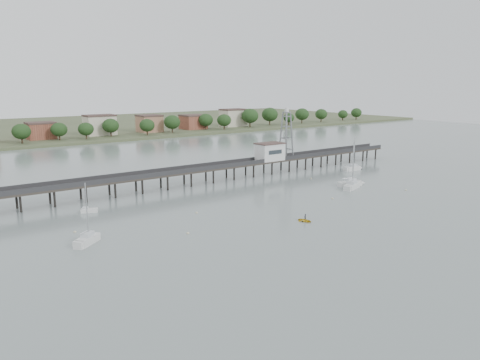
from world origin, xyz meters
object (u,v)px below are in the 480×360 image
Objects in this scene: sailboat_c at (354,186)px; white_tender at (89,210)px; pier at (199,170)px; sailboat_a at (91,238)px; sailboat_e at (355,168)px; yellow_dinghy at (305,221)px; sailboat_d at (354,183)px; lattice_tower at (286,135)px.

white_tender is at bearing 145.58° from sailboat_c.
sailboat_a reaches higher than pier.
white_tender is (-83.65, 1.36, -0.24)m from sailboat_e.
sailboat_e reaches higher than pier.
pier is 49.57m from sailboat_a.
yellow_dinghy is at bearing -92.17° from pier.
sailboat_a is at bearing -165.14° from sailboat_d.
lattice_tower reaches higher than sailboat_c.
pier is 51.43m from sailboat_e.
pier is 41.79m from sailboat_d.
pier reaches higher than yellow_dinghy.
sailboat_c reaches higher than white_tender.
sailboat_e is 1.02× the size of sailboat_a.
sailboat_e is at bearing 15.74° from yellow_dinghy.
white_tender is (-33.71, -10.50, -3.38)m from pier.
sailboat_a is at bearing -163.46° from sailboat_e.
sailboat_d is at bearing -36.33° from sailboat_a.
lattice_tower is at bearing 152.79° from sailboat_e.
yellow_dinghy is (32.10, -32.03, -0.41)m from white_tender.
sailboat_c is 0.99× the size of sailboat_d.
sailboat_c is at bearing -43.65° from pier.
sailboat_e is (49.94, -11.85, -3.14)m from pier.
sailboat_a is (-39.83, -29.34, -3.14)m from pier.
lattice_tower is at bearing 31.62° from white_tender.
sailboat_d is (-17.83, -14.71, -0.01)m from sailboat_e.
white_tender is (-65.82, 16.07, -0.23)m from sailboat_d.
sailboat_c is (-20.22, -16.51, -0.01)m from sailboat_e.
lattice_tower is 1.41× the size of sailboat_a.
sailboat_d is (71.94, 2.78, -0.01)m from sailboat_a.
white_tender is 1.31× the size of yellow_dinghy.
lattice_tower is 4.15× the size of white_tender.
sailboat_a is at bearing 145.96° from yellow_dinghy.
sailboat_a is 0.87× the size of sailboat_d.
white_tender is 45.34m from yellow_dinghy.
sailboat_c is 69.56m from sailboat_a.
sailboat_d reaches higher than sailboat_c.
yellow_dinghy is at bearing -127.91° from lattice_tower.
lattice_tower is 5.44× the size of yellow_dinghy.
lattice_tower reaches higher than sailboat_a.
lattice_tower is 55.03m from yellow_dinghy.
pier is 9.68× the size of lattice_tower.
pier is 32.34m from lattice_tower.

